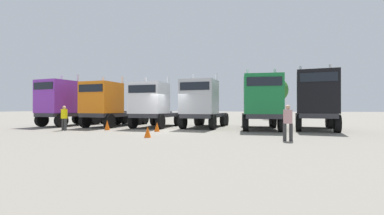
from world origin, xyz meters
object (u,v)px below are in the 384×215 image
(semi_truck_orange, at_px, (108,104))
(semi_truck_black, at_px, (316,100))
(traffic_cone_near, at_px, (107,125))
(traffic_cone_far, at_px, (157,127))
(semi_truck_white, at_px, (153,105))
(semi_truck_green, at_px, (262,102))
(traffic_cone_mid, at_px, (148,132))
(visitor_with_camera, at_px, (288,120))
(semi_truck_purple, at_px, (63,103))
(semi_truck_silver, at_px, (202,104))
(visitor_in_hivis, at_px, (64,116))

(semi_truck_orange, distance_m, semi_truck_black, 15.45)
(traffic_cone_near, height_order, traffic_cone_far, traffic_cone_near)
(semi_truck_white, relative_size, semi_truck_green, 0.99)
(semi_truck_green, height_order, traffic_cone_mid, semi_truck_green)
(semi_truck_white, relative_size, traffic_cone_far, 10.33)
(semi_truck_orange, height_order, visitor_with_camera, semi_truck_orange)
(traffic_cone_far, bearing_deg, semi_truck_green, 22.09)
(semi_truck_white, distance_m, traffic_cone_near, 3.82)
(semi_truck_purple, xyz_separation_m, semi_truck_white, (7.99, 0.12, -0.18))
(semi_truck_orange, height_order, semi_truck_black, semi_truck_black)
(traffic_cone_far, bearing_deg, semi_truck_black, 17.26)
(semi_truck_silver, bearing_deg, semi_truck_purple, -82.68)
(semi_truck_silver, height_order, traffic_cone_far, semi_truck_silver)
(semi_truck_purple, xyz_separation_m, traffic_cone_far, (9.46, -2.92, -1.65))
(semi_truck_black, bearing_deg, semi_truck_white, -81.13)
(traffic_cone_near, distance_m, traffic_cone_far, 3.76)
(semi_truck_green, bearing_deg, semi_truck_silver, -102.37)
(semi_truck_silver, distance_m, visitor_with_camera, 8.40)
(semi_truck_purple, relative_size, traffic_cone_mid, 11.20)
(traffic_cone_near, bearing_deg, semi_truck_white, 50.06)
(visitor_in_hivis, bearing_deg, traffic_cone_far, 112.86)
(semi_truck_black, bearing_deg, visitor_with_camera, -14.03)
(visitor_with_camera, height_order, traffic_cone_far, visitor_with_camera)
(semi_truck_orange, distance_m, visitor_with_camera, 14.26)
(semi_truck_silver, xyz_separation_m, traffic_cone_far, (-2.27, -3.39, -1.54))
(semi_truck_green, distance_m, traffic_cone_near, 10.70)
(semi_truck_orange, distance_m, traffic_cone_far, 6.30)
(visitor_with_camera, bearing_deg, semi_truck_orange, -123.52)
(semi_truck_orange, xyz_separation_m, traffic_cone_far, (5.34, -2.98, -1.53))
(semi_truck_white, xyz_separation_m, semi_truck_silver, (3.73, 0.35, 0.07))
(semi_truck_black, distance_m, traffic_cone_far, 10.73)
(semi_truck_orange, distance_m, semi_truck_white, 3.87)
(semi_truck_silver, bearing_deg, semi_truck_green, 85.53)
(traffic_cone_mid, bearing_deg, semi_truck_silver, 77.20)
(visitor_in_hivis, height_order, visitor_with_camera, visitor_in_hivis)
(semi_truck_white, height_order, semi_truck_silver, semi_truck_silver)
(semi_truck_green, bearing_deg, traffic_cone_mid, -47.28)
(semi_truck_white, height_order, visitor_with_camera, semi_truck_white)
(visitor_in_hivis, xyz_separation_m, traffic_cone_near, (2.61, 1.00, -0.61))
(semi_truck_green, xyz_separation_m, semi_truck_black, (3.54, 0.48, 0.14))
(semi_truck_green, bearing_deg, visitor_in_hivis, -78.34)
(traffic_cone_mid, bearing_deg, semi_truck_purple, 148.77)
(semi_truck_orange, relative_size, semi_truck_white, 1.09)
(semi_truck_orange, bearing_deg, visitor_in_hivis, -9.68)
(visitor_with_camera, distance_m, traffic_cone_near, 11.81)
(semi_truck_black, height_order, traffic_cone_far, semi_truck_black)
(visitor_in_hivis, bearing_deg, traffic_cone_mid, 86.69)
(semi_truck_silver, relative_size, traffic_cone_far, 10.41)
(semi_truck_white, relative_size, visitor_in_hivis, 3.70)
(semi_truck_orange, height_order, traffic_cone_far, semi_truck_orange)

